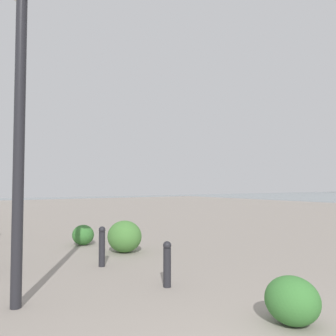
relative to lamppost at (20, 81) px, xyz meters
name	(u,v)px	position (x,y,z in m)	size (l,w,h in m)	color
lamppost	(20,81)	(0.00, 0.00, 0.00)	(0.98, 0.28, 4.46)	#232328
bollard_near	(167,263)	(-0.31, -2.11, -2.56)	(0.13, 0.13, 0.70)	#232328
bollard_mid	(102,245)	(1.49, -1.79, -2.53)	(0.13, 0.13, 0.77)	#232328
shrub_low	(83,235)	(3.97, -2.30, -2.67)	(0.61, 0.55, 0.52)	#387533
shrub_round	(292,300)	(-2.28, -2.50, -2.66)	(0.63, 0.57, 0.54)	#387533
shrub_wide	(125,236)	(2.51, -2.77, -2.56)	(0.86, 0.77, 0.73)	#477F38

